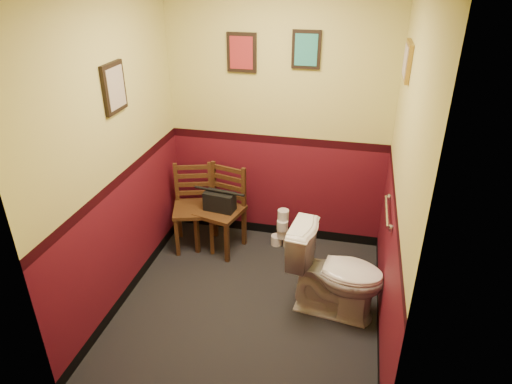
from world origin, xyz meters
TOP-DOWN VIEW (x-y plane):
  - floor at (0.00, 0.00)m, footprint 2.20×2.40m
  - wall_back at (0.00, 1.20)m, footprint 2.20×0.00m
  - wall_front at (0.00, -1.20)m, footprint 2.20×0.00m
  - wall_left at (-1.10, 0.00)m, footprint 0.00×2.40m
  - wall_right at (1.10, 0.00)m, footprint 0.00×2.40m
  - grab_bar at (1.07, 0.25)m, footprint 0.05×0.56m
  - framed_print_back_a at (-0.35, 1.18)m, footprint 0.28×0.04m
  - framed_print_back_b at (0.25, 1.18)m, footprint 0.26×0.04m
  - framed_print_left at (-1.08, 0.10)m, footprint 0.04×0.30m
  - framed_print_right at (1.08, 0.60)m, footprint 0.04×0.34m
  - toilet at (0.72, 0.10)m, footprint 0.86×0.55m
  - toilet_brush at (0.90, 0.04)m, footprint 0.13×0.13m
  - chair_left at (-0.79, 0.83)m, footprint 0.51×0.51m
  - chair_right at (-0.49, 0.84)m, footprint 0.50×0.50m
  - handbag at (-0.50, 0.80)m, footprint 0.32×0.19m
  - tp_stack at (0.12, 0.99)m, footprint 0.24×0.15m

SIDE VIEW (x-z plane):
  - floor at x=0.00m, z-range 0.00..0.00m
  - toilet_brush at x=0.90m, z-range -0.16..0.31m
  - tp_stack at x=0.12m, z-range -0.03..0.39m
  - toilet at x=0.72m, z-range 0.00..0.79m
  - chair_left at x=-0.79m, z-range 0.00..0.88m
  - chair_right at x=-0.49m, z-range 0.00..0.89m
  - handbag at x=-0.50m, z-range 0.45..0.67m
  - grab_bar at x=1.07m, z-range 0.92..0.98m
  - wall_back at x=0.00m, z-range 0.00..2.70m
  - wall_front at x=0.00m, z-range 0.00..2.70m
  - wall_left at x=-1.10m, z-range 0.00..2.70m
  - wall_right at x=1.10m, z-range 0.00..2.70m
  - framed_print_left at x=-1.08m, z-range 1.66..2.04m
  - framed_print_back_a at x=-0.35m, z-range 1.77..2.13m
  - framed_print_back_b at x=0.25m, z-range 1.83..2.17m
  - framed_print_right at x=1.08m, z-range 1.91..2.19m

